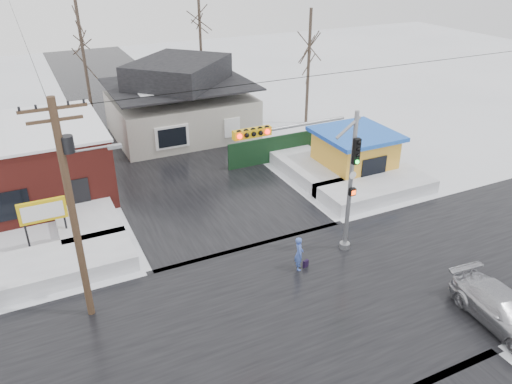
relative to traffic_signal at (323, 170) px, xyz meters
name	(u,v)px	position (x,y,z in m)	size (l,w,h in m)	color
ground	(306,308)	(-2.43, -2.97, -4.54)	(120.00, 120.00, 0.00)	white
road_ns	(306,308)	(-2.43, -2.97, -4.53)	(10.00, 120.00, 0.02)	black
road_ew	(306,308)	(-2.43, -2.97, -4.53)	(120.00, 10.00, 0.02)	black
snowbank_nw	(54,266)	(-11.43, 4.03, -4.14)	(7.00, 3.00, 0.80)	white
snowbank_ne	(376,188)	(6.57, 4.03, -4.14)	(7.00, 3.00, 0.80)	white
snowbank_nside_w	(83,209)	(-9.43, 9.03, -4.14)	(3.00, 8.00, 0.80)	white
snowbank_nside_e	(303,164)	(4.57, 9.03, -4.14)	(3.00, 8.00, 0.80)	white
traffic_signal	(323,170)	(0.00, 0.00, 0.00)	(6.05, 0.68, 7.00)	gray
utility_pole	(73,202)	(-10.36, 0.53, 0.57)	(3.15, 0.44, 9.00)	#382619
marquee_sign	(43,212)	(-11.43, 6.53, -2.62)	(2.20, 0.21, 2.55)	black
house	(180,101)	(-0.43, 19.03, -1.92)	(10.40, 8.40, 5.76)	#ACA79B
kiosk	(354,153)	(7.07, 7.03, -3.08)	(4.60, 4.60, 2.88)	gold
fence	(282,148)	(4.07, 11.03, -3.64)	(8.00, 0.12, 1.80)	black
tree_far_left	(79,26)	(-6.43, 23.03, 3.41)	(3.00, 3.00, 10.00)	#332821
tree_far_right	(310,33)	(9.57, 17.03, 2.62)	(3.00, 3.00, 9.00)	#332821
pedestrian	(299,254)	(-1.33, -0.47, -3.71)	(0.60, 0.40, 1.66)	#415CB6
car	(503,310)	(3.97, -7.09, -3.87)	(1.87, 4.61, 1.34)	#B0B1B8
shopping_bag	(306,264)	(-0.97, -0.50, -4.36)	(0.28, 0.12, 0.35)	black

